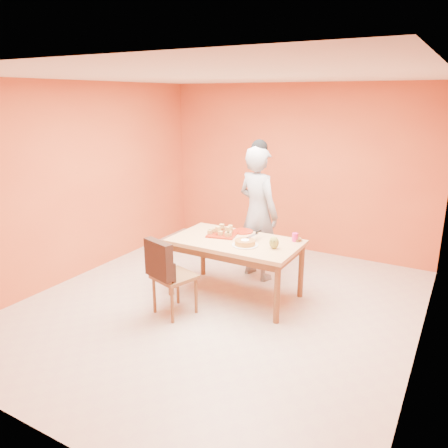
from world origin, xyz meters
The scene contains 17 objects.
floor centered at (0.00, 0.00, 0.00)m, with size 5.00×5.00×0.00m, color beige.
ceiling centered at (0.00, 0.00, 2.70)m, with size 5.00×5.00×0.00m, color silver.
wall_back centered at (0.00, 2.50, 1.35)m, with size 4.50×4.50×0.00m, color #D25E30.
wall_left centered at (-2.25, 0.00, 1.35)m, with size 5.00×5.00×0.00m, color #D25E30.
wall_right centered at (2.25, 0.00, 1.35)m, with size 5.00×5.00×0.00m, color #D25E30.
dining_table centered at (0.04, 0.36, 0.67)m, with size 1.60×0.90×0.76m.
dining_chair centered at (-0.36, -0.42, 0.49)m, with size 0.55×0.62×0.95m.
pastry_pile centered at (-0.21, 0.46, 0.83)m, with size 0.32×0.32×0.10m, color tan, non-canonical shape.
person centered at (0.00, 1.08, 0.93)m, with size 0.68×0.45×1.86m, color gray.
pastry_platter centered at (-0.21, 0.46, 0.77)m, with size 0.35×0.35×0.02m, color maroon.
red_dinner_plate centered at (-0.04, 0.71, 0.77)m, with size 0.28×0.28×0.02m, color maroon.
white_cake_plate centered at (0.23, 0.23, 0.77)m, with size 0.31×0.31×0.01m, color white.
sponge_cake centered at (0.23, 0.23, 0.80)m, with size 0.25×0.25×0.06m, color gold.
cake_server centered at (0.24, 0.41, 0.84)m, with size 0.05×0.24×0.01m, color white.
egg_ornament centered at (0.58, 0.31, 0.83)m, with size 0.12×0.09×0.15m, color olive.
magenta_glass centered at (0.70, 0.68, 0.81)m, with size 0.07×0.07×0.11m, color #D01F73.
checker_tin centered at (0.72, 0.71, 0.78)m, with size 0.11×0.11×0.03m, color #3D1C10.
Camera 1 is at (2.48, -4.22, 2.50)m, focal length 35.00 mm.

